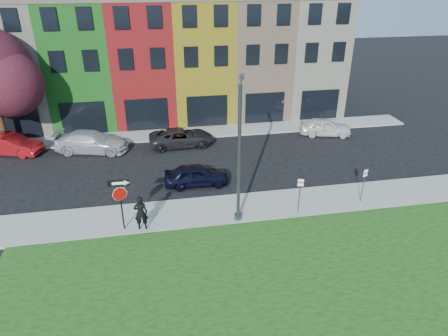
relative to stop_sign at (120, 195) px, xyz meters
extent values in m
plane|color=black|center=(6.37, -2.03, -2.17)|extent=(120.00, 120.00, 0.00)
cube|color=gray|center=(8.37, 0.97, -2.11)|extent=(40.00, 3.00, 0.12)
cube|color=gray|center=(3.37, 12.97, -2.11)|extent=(40.00, 2.40, 0.12)
cube|color=#BAB09A|center=(-8.63, 19.17, 2.83)|extent=(5.00, 10.00, 10.00)
cube|color=green|center=(-3.63, 19.17, 2.83)|extent=(5.00, 10.00, 10.00)
cube|color=red|center=(1.37, 19.17, 2.83)|extent=(5.00, 10.00, 10.00)
cube|color=gold|center=(6.37, 19.17, 2.83)|extent=(5.00, 10.00, 10.00)
cube|color=tan|center=(11.37, 19.17, 2.83)|extent=(5.00, 10.00, 10.00)
cube|color=beige|center=(16.37, 19.17, 2.83)|extent=(5.00, 10.00, 10.00)
cube|color=black|center=(3.87, 14.11, -0.67)|extent=(30.00, 0.12, 2.60)
cylinder|color=black|center=(0.00, 0.02, -0.66)|extent=(0.08, 0.08, 2.79)
cylinder|color=white|center=(0.00, 0.00, 0.04)|extent=(0.76, 0.07, 0.76)
cylinder|color=#960B08|center=(0.00, -0.03, 0.04)|extent=(0.72, 0.06, 0.72)
cube|color=black|center=(0.00, 0.00, 0.66)|extent=(1.05, 0.09, 0.34)
cube|color=white|center=(0.00, -0.03, 0.66)|extent=(0.66, 0.05, 0.14)
imported|color=black|center=(0.92, -0.13, -1.10)|extent=(0.72, 0.50, 1.90)
imported|color=black|center=(4.28, 4.23, -1.49)|extent=(1.83, 4.09, 1.36)
imported|color=maroon|center=(-8.55, 11.33, -1.42)|extent=(4.20, 5.45, 1.49)
imported|color=#B1B1B6|center=(-2.74, 10.74, -1.40)|extent=(4.36, 6.19, 1.54)
imported|color=black|center=(3.88, 10.64, -1.49)|extent=(2.74, 5.11, 1.36)
imported|color=silver|center=(15.59, 10.76, -1.47)|extent=(3.59, 4.89, 1.40)
cylinder|color=#46484B|center=(6.00, -0.13, 1.62)|extent=(0.18, 0.18, 7.35)
cylinder|color=#46484B|center=(6.00, -0.13, -1.90)|extent=(0.40, 0.40, 0.30)
cylinder|color=#46484B|center=(6.25, 0.84, 5.20)|extent=(0.61, 1.97, 0.12)
cube|color=#46484B|center=(6.52, 1.91, 5.15)|extent=(0.38, 0.59, 0.16)
cylinder|color=#46484B|center=(9.38, -0.13, -0.95)|extent=(0.05, 0.05, 2.21)
cube|color=white|center=(9.38, -0.16, -0.15)|extent=(0.31, 0.10, 0.42)
cube|color=#960B08|center=(9.38, -0.18, -0.15)|extent=(0.31, 0.09, 0.06)
cylinder|color=#46484B|center=(13.40, 0.40, -0.99)|extent=(0.05, 0.05, 2.12)
cube|color=white|center=(13.40, 0.37, -0.22)|extent=(0.31, 0.13, 0.42)
cube|color=#960B08|center=(13.40, 0.35, -0.22)|extent=(0.30, 0.12, 0.06)
cylinder|color=black|center=(-9.23, 12.66, -0.27)|extent=(0.44, 0.44, 3.56)
sphere|color=black|center=(-7.71, 11.75, 2.88)|extent=(4.56, 4.56, 4.56)
camera|label=1|loc=(2.04, -17.74, 10.04)|focal=32.00mm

